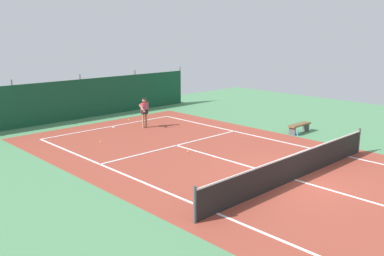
# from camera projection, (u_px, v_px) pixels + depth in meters

# --- Properties ---
(ground_plane) EXTENTS (36.00, 36.00, 0.00)m
(ground_plane) POSITION_uv_depth(u_px,v_px,m) (294.00, 180.00, 15.03)
(ground_plane) COLOR #4C8456
(court_surface) EXTENTS (11.02, 26.60, 0.01)m
(court_surface) POSITION_uv_depth(u_px,v_px,m) (294.00, 180.00, 15.03)
(court_surface) COLOR brown
(court_surface) RESTS_ON ground
(tennis_net) EXTENTS (10.12, 0.10, 1.10)m
(tennis_net) POSITION_uv_depth(u_px,v_px,m) (295.00, 166.00, 14.92)
(tennis_net) COLOR black
(tennis_net) RESTS_ON ground
(back_fence) EXTENTS (16.30, 0.98, 2.70)m
(back_fence) POSITION_uv_depth(u_px,v_px,m) (78.00, 107.00, 25.81)
(back_fence) COLOR #14472D
(back_fence) RESTS_ON ground
(tennis_player) EXTENTS (0.71, 0.76, 1.64)m
(tennis_player) POSITION_uv_depth(u_px,v_px,m) (144.00, 111.00, 22.95)
(tennis_player) COLOR #9E7051
(tennis_player) RESTS_ON ground
(tennis_ball_near_player) EXTENTS (0.07, 0.07, 0.07)m
(tennis_ball_near_player) POSITION_uv_depth(u_px,v_px,m) (101.00, 142.00, 20.11)
(tennis_ball_near_player) COLOR #CCDB33
(tennis_ball_near_player) RESTS_ON ground
(tennis_ball_midcourt) EXTENTS (0.07, 0.07, 0.07)m
(tennis_ball_midcourt) POSITION_uv_depth(u_px,v_px,m) (129.00, 120.00, 25.05)
(tennis_ball_midcourt) COLOR #CCDB33
(tennis_ball_midcourt) RESTS_ON ground
(tennis_ball_by_sideline) EXTENTS (0.07, 0.07, 0.07)m
(tennis_ball_by_sideline) POSITION_uv_depth(u_px,v_px,m) (188.00, 152.00, 18.43)
(tennis_ball_by_sideline) COLOR #CCDB33
(tennis_ball_by_sideline) RESTS_ON ground
(parked_car) EXTENTS (2.42, 4.40, 1.68)m
(parked_car) POSITION_uv_depth(u_px,v_px,m) (83.00, 95.00, 29.25)
(parked_car) COLOR navy
(parked_car) RESTS_ON ground
(courtside_bench) EXTENTS (1.60, 0.40, 0.49)m
(courtside_bench) POSITION_uv_depth(u_px,v_px,m) (299.00, 126.00, 21.86)
(courtside_bench) COLOR brown
(courtside_bench) RESTS_ON ground
(water_bottle) EXTENTS (0.08, 0.08, 0.24)m
(water_bottle) POSITION_uv_depth(u_px,v_px,m) (298.00, 134.00, 21.32)
(water_bottle) COLOR #338CD8
(water_bottle) RESTS_ON ground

